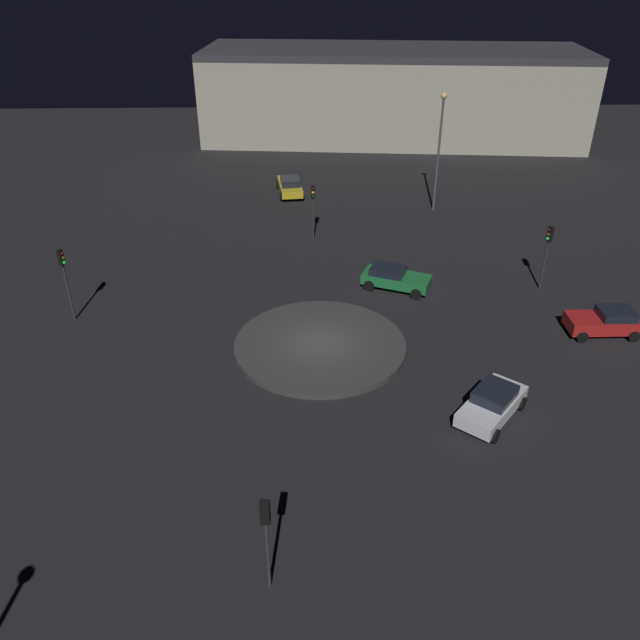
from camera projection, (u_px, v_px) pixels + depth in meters
name	position (u px, v px, depth m)	size (l,w,h in m)	color
ground_plane	(320.00, 347.00, 33.44)	(116.09, 116.09, 0.00)	black
roundabout_island	(320.00, 345.00, 33.37)	(9.10, 9.10, 0.29)	#383838
car_green	(395.00, 278.00, 38.82)	(4.47, 3.26, 1.36)	#1E7238
car_red	(606.00, 321.00, 34.26)	(3.90, 1.94, 1.48)	red
car_yellow	(290.00, 186.00, 53.59)	(2.43, 4.71, 1.50)	gold
car_white	(492.00, 403.00, 28.11)	(3.85, 4.11, 1.51)	white
traffic_light_south	(313.00, 202.00, 44.29)	(0.30, 0.36, 4.00)	#2D2D2D
traffic_light_north	(266.00, 527.00, 19.56)	(0.33, 0.37, 3.94)	#2D2D2D
traffic_light_east	(64.00, 271.00, 34.37)	(0.38, 0.34, 4.31)	#2D2D2D
traffic_light_southwest	(548.00, 246.00, 37.61)	(0.39, 0.36, 4.12)	#2D2D2D
streetlamp_southwest	(440.00, 140.00, 47.91)	(0.48, 0.48, 9.10)	#4C4C51
store_building	(392.00, 94.00, 67.53)	(40.59, 16.26, 9.23)	#ADA893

